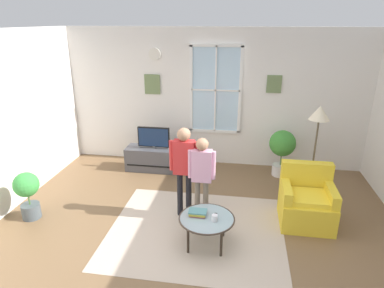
% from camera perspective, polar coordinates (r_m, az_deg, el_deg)
% --- Properties ---
extents(ground_plane, '(6.63, 6.22, 0.02)m').
position_cam_1_polar(ground_plane, '(4.82, 0.04, -16.53)').
color(ground_plane, brown).
extents(back_wall, '(6.03, 0.17, 2.78)m').
position_cam_1_polar(back_wall, '(6.86, 3.78, 7.84)').
color(back_wall, silver).
rests_on(back_wall, ground_plane).
extents(area_rug, '(2.51, 2.16, 0.01)m').
position_cam_1_polar(area_rug, '(5.04, 0.73, -14.49)').
color(area_rug, '#C6B29E').
rests_on(area_rug, ground_plane).
extents(tv_stand, '(1.14, 0.44, 0.47)m').
position_cam_1_polar(tv_stand, '(6.84, -6.42, -2.52)').
color(tv_stand, '#4C4C51').
rests_on(tv_stand, ground_plane).
extents(television, '(0.64, 0.08, 0.44)m').
position_cam_1_polar(television, '(6.67, -6.58, 1.15)').
color(television, '#4C4C4C').
rests_on(television, tv_stand).
extents(armchair, '(0.76, 0.74, 0.87)m').
position_cam_1_polar(armchair, '(5.35, 18.97, -9.41)').
color(armchair, yellow).
rests_on(armchair, ground_plane).
extents(coffee_table, '(0.76, 0.76, 0.42)m').
position_cam_1_polar(coffee_table, '(4.56, 2.53, -12.77)').
color(coffee_table, '#99B2B7').
rests_on(coffee_table, ground_plane).
extents(book_stack, '(0.24, 0.17, 0.07)m').
position_cam_1_polar(book_stack, '(4.58, 0.99, -11.66)').
color(book_stack, '#C44064').
rests_on(book_stack, coffee_table).
extents(cup, '(0.08, 0.08, 0.09)m').
position_cam_1_polar(cup, '(4.47, 3.89, -12.50)').
color(cup, white).
rests_on(cup, coffee_table).
extents(remote_near_books, '(0.05, 0.14, 0.02)m').
position_cam_1_polar(remote_near_books, '(4.56, 4.08, -12.25)').
color(remote_near_books, black).
rests_on(remote_near_books, coffee_table).
extents(person_red_shirt, '(0.43, 0.20, 1.44)m').
position_cam_1_polar(person_red_shirt, '(4.96, -1.37, -3.16)').
color(person_red_shirt, black).
rests_on(person_red_shirt, ground_plane).
extents(person_pink_shirt, '(0.40, 0.18, 1.34)m').
position_cam_1_polar(person_pink_shirt, '(4.86, 1.69, -4.56)').
color(person_pink_shirt, '#726656').
rests_on(person_pink_shirt, ground_plane).
extents(potted_plant_by_window, '(0.50, 0.50, 0.92)m').
position_cam_1_polar(potted_plant_by_window, '(6.65, 15.16, -0.53)').
color(potted_plant_by_window, silver).
rests_on(potted_plant_by_window, ground_plane).
extents(potted_plant_corner, '(0.38, 0.38, 0.76)m').
position_cam_1_polar(potted_plant_corner, '(5.67, -26.32, -7.28)').
color(potted_plant_corner, '#4C565B').
rests_on(potted_plant_corner, ground_plane).
extents(floor_lamp, '(0.32, 0.32, 1.66)m').
position_cam_1_polar(floor_lamp, '(5.53, 20.82, 3.38)').
color(floor_lamp, black).
rests_on(floor_lamp, ground_plane).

